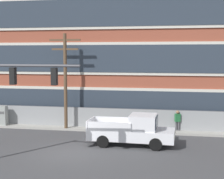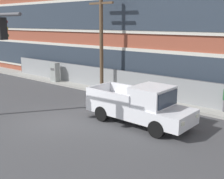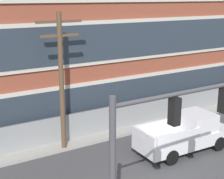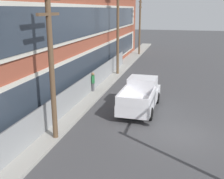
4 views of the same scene
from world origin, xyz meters
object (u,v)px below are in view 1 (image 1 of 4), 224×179
object	(u,v)px
utility_pole_near_corner	(65,77)
pedestrian_near_cabinet	(177,120)
traffic_signal_mast	(5,90)
pickup_truck_white	(133,131)
electrical_cabinet	(3,116)

from	to	relation	value
utility_pole_near_corner	pedestrian_near_cabinet	bearing A→B (deg)	4.81
traffic_signal_mast	utility_pole_near_corner	distance (m)	8.75
traffic_signal_mast	pickup_truck_white	distance (m)	8.67
traffic_signal_mast	pickup_truck_white	size ratio (longest dim) A/B	1.05
pedestrian_near_cabinet	traffic_signal_mast	bearing A→B (deg)	-133.88
pickup_truck_white	electrical_cabinet	size ratio (longest dim) A/B	3.25
pickup_truck_white	utility_pole_near_corner	bearing A→B (deg)	148.26
utility_pole_near_corner	pedestrian_near_cabinet	world-z (taller)	utility_pole_near_corner
traffic_signal_mast	pedestrian_near_cabinet	bearing A→B (deg)	46.12
electrical_cabinet	pedestrian_near_cabinet	world-z (taller)	electrical_cabinet
pickup_truck_white	electrical_cabinet	world-z (taller)	pickup_truck_white
traffic_signal_mast	pickup_truck_white	world-z (taller)	traffic_signal_mast
pedestrian_near_cabinet	electrical_cabinet	bearing A→B (deg)	-177.79
utility_pole_near_corner	pedestrian_near_cabinet	distance (m)	9.24
utility_pole_near_corner	pedestrian_near_cabinet	size ratio (longest dim) A/B	4.46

